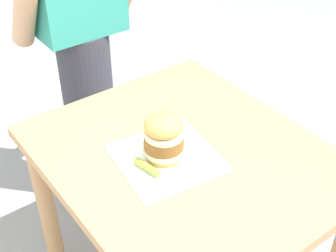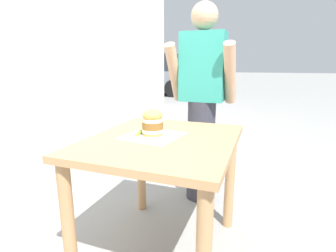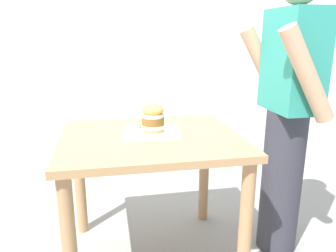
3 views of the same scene
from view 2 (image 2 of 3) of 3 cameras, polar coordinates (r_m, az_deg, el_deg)
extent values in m
plane|color=gray|center=(1.92, -1.15, -25.49)|extent=(80.00, 80.00, 0.00)
cube|color=tan|center=(1.56, -1.28, -3.29)|extent=(0.84, 0.99, 0.04)
cylinder|color=tan|center=(1.57, -20.85, -19.90)|extent=(0.07, 0.07, 0.74)
cylinder|color=tan|center=(2.21, -5.85, -9.01)|extent=(0.07, 0.07, 0.74)
cylinder|color=tan|center=(2.02, 13.30, -11.53)|extent=(0.07, 0.07, 0.74)
cube|color=white|center=(1.60, -3.37, -2.13)|extent=(0.36, 0.36, 0.00)
cylinder|color=gold|center=(1.60, -3.33, -1.62)|extent=(0.12, 0.12, 0.02)
cylinder|color=beige|center=(1.60, -3.34, -0.94)|extent=(0.13, 0.13, 0.02)
cylinder|color=brown|center=(1.59, -3.36, 0.18)|extent=(0.13, 0.13, 0.04)
cylinder|color=beige|center=(1.58, -3.37, 1.31)|extent=(0.13, 0.13, 0.02)
ellipsoid|color=gold|center=(1.58, -3.39, 2.40)|extent=(0.12, 0.12, 0.07)
cylinder|color=#D1B77F|center=(1.57, -3.41, 3.99)|extent=(0.00, 0.00, 0.05)
cylinder|color=#8EA83D|center=(1.61, -6.42, -1.51)|extent=(0.04, 0.10, 0.02)
cylinder|color=#33333D|center=(2.37, 7.10, -5.35)|extent=(0.24, 0.24, 0.90)
cube|color=teal|center=(2.25, 7.64, 12.57)|extent=(0.36, 0.22, 0.56)
sphere|color=tan|center=(2.28, 7.98, 22.67)|extent=(0.22, 0.22, 0.22)
cylinder|color=tan|center=(2.25, 1.44, 11.41)|extent=(0.09, 0.34, 0.50)
cylinder|color=tan|center=(2.15, 13.33, 10.98)|extent=(0.09, 0.34, 0.50)
cube|color=gray|center=(11.16, -3.43, 9.88)|extent=(4.31, 1.99, 0.80)
cube|color=#2D333D|center=(11.07, -2.78, 13.64)|extent=(2.20, 1.70, 0.66)
cylinder|color=black|center=(11.17, -11.36, 8.51)|extent=(0.65, 0.26, 0.64)
cylinder|color=black|center=(12.52, -7.02, 9.16)|extent=(0.65, 0.26, 0.64)
cylinder|color=black|center=(9.89, 1.14, 8.18)|extent=(0.65, 0.26, 0.64)
cylinder|color=black|center=(11.39, 4.39, 8.82)|extent=(0.65, 0.26, 0.64)
camera|label=1|loc=(1.50, -54.94, 29.95)|focal=50.00mm
camera|label=3|loc=(1.66, 67.24, 9.19)|focal=35.00mm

